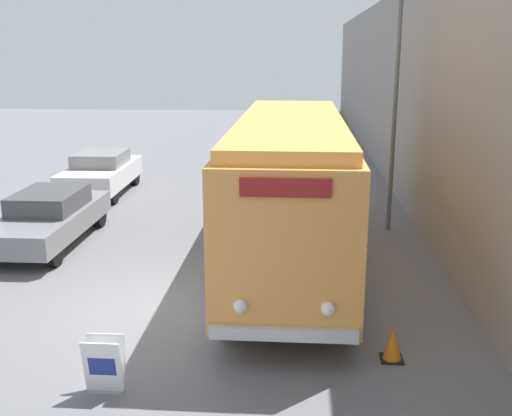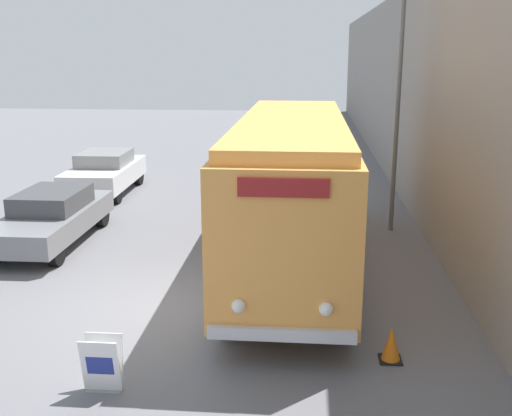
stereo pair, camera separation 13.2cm
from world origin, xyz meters
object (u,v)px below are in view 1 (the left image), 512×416
(sign_board, at_px, (104,366))
(streetlamp, at_px, (397,76))
(vintage_bus, at_px, (290,184))
(parked_car_mid, at_px, (101,172))
(parked_car_near, at_px, (49,217))
(traffic_cone, at_px, (392,344))

(sign_board, height_order, streetlamp, streetlamp)
(vintage_bus, distance_m, streetlamp, 4.65)
(sign_board, xyz_separation_m, streetlamp, (5.27, 8.60, 3.78))
(sign_board, distance_m, streetlamp, 10.78)
(streetlamp, relative_size, parked_car_mid, 1.49)
(streetlamp, xyz_separation_m, parked_car_near, (-8.87, -1.90, -3.47))
(parked_car_mid, bearing_deg, traffic_cone, -54.23)
(streetlamp, height_order, traffic_cone, streetlamp)
(streetlamp, height_order, parked_car_near, streetlamp)
(parked_car_near, bearing_deg, traffic_cone, -34.96)
(vintage_bus, relative_size, parked_car_mid, 2.24)
(parked_car_near, xyz_separation_m, traffic_cone, (7.91, -5.47, -0.43))
(parked_car_near, height_order, traffic_cone, parked_car_near)
(vintage_bus, height_order, parked_car_near, vintage_bus)
(streetlamp, xyz_separation_m, parked_car_mid, (-9.37, 3.72, -3.43))
(parked_car_mid, bearing_deg, parked_car_near, -86.29)
(parked_car_mid, bearing_deg, streetlamp, -23.07)
(sign_board, bearing_deg, parked_car_near, 118.20)
(streetlamp, relative_size, traffic_cone, 11.07)
(vintage_bus, relative_size, parked_car_near, 2.09)
(parked_car_near, distance_m, parked_car_mid, 5.64)
(streetlamp, distance_m, traffic_cone, 8.39)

